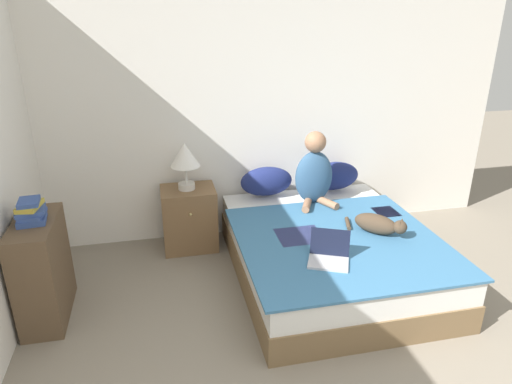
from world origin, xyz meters
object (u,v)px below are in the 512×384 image
(pillow_near, at_px, (266,181))
(bookshelf, at_px, (43,270))
(nightstand, at_px, (189,218))
(book_stack_top, at_px, (31,212))
(person_sitting, at_px, (314,173))
(table_lamp, at_px, (185,158))
(bed, at_px, (329,253))
(laptop_open, at_px, (329,255))
(cat_tabby, at_px, (378,224))
(pillow_far, at_px, (334,176))

(pillow_near, xyz_separation_m, bookshelf, (-1.95, -0.93, -0.20))
(nightstand, distance_m, book_stack_top, 1.55)
(pillow_near, bearing_deg, person_sitting, -33.94)
(nightstand, bearing_deg, pillow_near, 4.85)
(nightstand, xyz_separation_m, bookshelf, (-1.16, -0.86, 0.09))
(pillow_near, relative_size, table_lamp, 1.17)
(bookshelf, xyz_separation_m, book_stack_top, (0.00, 0.00, 0.48))
(book_stack_top, bearing_deg, bookshelf, -104.51)
(nightstand, height_order, bookshelf, bookshelf)
(bookshelf, bearing_deg, pillow_near, 25.45)
(pillow_near, bearing_deg, bed, -67.48)
(pillow_near, height_order, laptop_open, pillow_near)
(bookshelf, distance_m, book_stack_top, 0.48)
(laptop_open, bearing_deg, cat_tabby, 55.01)
(pillow_near, relative_size, pillow_far, 1.00)
(bookshelf, bearing_deg, person_sitting, 15.62)
(pillow_near, height_order, bookshelf, bookshelf)
(cat_tabby, xyz_separation_m, bookshelf, (-2.66, 0.10, -0.14))
(bed, height_order, bookshelf, bookshelf)
(table_lamp, bearing_deg, nightstand, -10.08)
(bookshelf, bearing_deg, pillow_far, 19.17)
(laptop_open, height_order, bookshelf, bookshelf)
(cat_tabby, bearing_deg, pillow_near, 172.11)
(pillow_far, xyz_separation_m, laptop_open, (-0.57, -1.36, -0.10))
(table_lamp, bearing_deg, pillow_far, 2.49)
(pillow_far, relative_size, person_sitting, 0.75)
(table_lamp, height_order, bookshelf, table_lamp)
(laptop_open, bearing_deg, book_stack_top, -167.56)
(laptop_open, distance_m, book_stack_top, 2.17)
(pillow_near, bearing_deg, laptop_open, -83.89)
(cat_tabby, distance_m, laptop_open, 0.66)
(pillow_far, height_order, person_sitting, person_sitting)
(bookshelf, height_order, book_stack_top, book_stack_top)
(pillow_near, xyz_separation_m, table_lamp, (-0.79, -0.07, 0.33))
(pillow_near, distance_m, cat_tabby, 1.25)
(pillow_near, xyz_separation_m, book_stack_top, (-1.95, -0.93, 0.27))
(table_lamp, distance_m, bookshelf, 1.53)
(person_sitting, relative_size, laptop_open, 1.89)
(bed, distance_m, cat_tabby, 0.50)
(pillow_far, bearing_deg, cat_tabby, -90.35)
(pillow_far, bearing_deg, laptop_open, -112.82)
(laptop_open, bearing_deg, person_sitting, 100.98)
(pillow_near, relative_size, laptop_open, 1.41)
(pillow_far, bearing_deg, person_sitting, -139.60)
(pillow_near, bearing_deg, pillow_far, 0.00)
(nightstand, xyz_separation_m, table_lamp, (-0.01, 0.00, 0.62))
(person_sitting, bearing_deg, laptop_open, -103.18)
(person_sitting, distance_m, table_lamp, 1.22)
(person_sitting, bearing_deg, pillow_far, 40.40)
(person_sitting, xyz_separation_m, nightstand, (-1.19, 0.20, -0.45))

